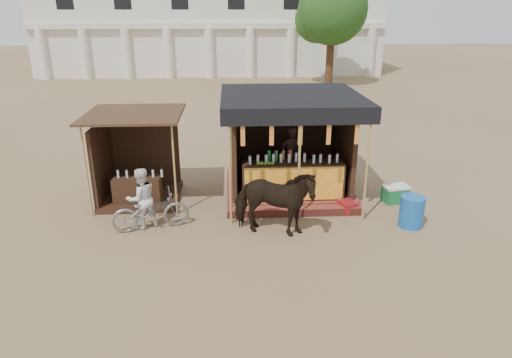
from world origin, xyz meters
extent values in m
plane|color=#846B4C|center=(0.00, 0.00, 0.00)|extent=(120.00, 120.00, 0.00)
cube|color=brown|center=(1.00, 3.50, 0.11)|extent=(3.40, 2.80, 0.22)
cube|color=brown|center=(1.00, 1.95, 0.10)|extent=(3.40, 0.35, 0.20)
cube|color=#342013|center=(1.00, 2.55, 0.69)|extent=(2.60, 0.55, 0.95)
cube|color=orange|center=(1.00, 2.27, 0.69)|extent=(2.50, 0.02, 0.88)
cube|color=#342013|center=(1.00, 4.75, 1.47)|extent=(3.00, 0.12, 2.50)
cube|color=#342013|center=(-0.50, 3.50, 1.47)|extent=(0.12, 2.50, 2.50)
cube|color=#342013|center=(2.50, 3.50, 1.47)|extent=(0.12, 2.50, 2.50)
cube|color=black|center=(1.00, 3.30, 2.75)|extent=(3.60, 3.60, 0.06)
cube|color=black|center=(1.00, 1.52, 2.57)|extent=(3.60, 0.06, 0.36)
cylinder|color=tan|center=(-0.60, 1.55, 1.38)|extent=(0.06, 0.06, 2.75)
cylinder|color=tan|center=(1.00, 1.55, 1.38)|extent=(0.06, 0.06, 2.75)
cylinder|color=tan|center=(2.60, 1.55, 1.38)|extent=(0.06, 0.06, 2.75)
cube|color=red|center=(-0.30, 1.55, 2.20)|extent=(0.10, 0.02, 0.55)
cube|color=red|center=(0.35, 1.55, 2.20)|extent=(0.10, 0.02, 0.55)
cube|color=red|center=(1.00, 1.55, 2.20)|extent=(0.10, 0.02, 0.55)
cube|color=red|center=(1.65, 1.55, 2.20)|extent=(0.10, 0.02, 0.55)
cube|color=red|center=(2.30, 1.55, 2.20)|extent=(0.10, 0.02, 0.55)
imported|color=black|center=(1.07, 3.60, 1.04)|extent=(0.70, 0.59, 1.64)
cube|color=#342013|center=(-3.00, 3.20, 0.07)|extent=(2.00, 2.00, 0.15)
cube|color=#342013|center=(-3.00, 4.15, 1.05)|extent=(1.90, 0.10, 2.10)
cube|color=#342013|center=(-3.95, 3.20, 1.05)|extent=(0.10, 1.90, 2.10)
cube|color=#472D19|center=(-3.00, 3.10, 2.35)|extent=(2.40, 2.40, 0.06)
cylinder|color=tan|center=(-4.05, 2.15, 1.18)|extent=(0.05, 0.05, 2.35)
cylinder|color=tan|center=(-1.95, 2.15, 1.18)|extent=(0.05, 0.05, 2.35)
cube|color=#342013|center=(-3.00, 2.70, 0.40)|extent=(1.20, 0.50, 0.80)
imported|color=black|center=(0.35, 0.90, 0.80)|extent=(2.06, 1.34, 1.60)
imported|color=gray|center=(-2.46, 1.36, 0.46)|extent=(1.86, 1.05, 0.93)
imported|color=silver|center=(-2.65, 1.45, 0.73)|extent=(0.89, 0.83, 1.46)
cylinder|color=#1553A4|center=(3.64, 1.15, 0.37)|extent=(0.60, 0.60, 0.74)
cube|color=maroon|center=(2.33, 2.00, 0.15)|extent=(0.48, 0.52, 0.30)
cube|color=#176A38|center=(3.77, 2.60, 0.20)|extent=(0.68, 0.52, 0.40)
cube|color=white|center=(3.77, 2.60, 0.43)|extent=(0.71, 0.54, 0.06)
cube|color=silver|center=(-2.00, 30.00, 4.00)|extent=(26.00, 7.00, 8.00)
cube|color=silver|center=(-2.00, 26.40, 3.70)|extent=(26.00, 0.50, 0.40)
cylinder|color=silver|center=(-14.00, 26.40, 1.80)|extent=(0.70, 0.70, 3.60)
cylinder|color=silver|center=(-11.00, 26.40, 1.80)|extent=(0.70, 0.70, 3.60)
cylinder|color=silver|center=(-8.00, 26.40, 1.80)|extent=(0.70, 0.70, 3.60)
cylinder|color=silver|center=(-5.00, 26.40, 1.80)|extent=(0.70, 0.70, 3.60)
cylinder|color=silver|center=(-2.00, 26.40, 1.80)|extent=(0.70, 0.70, 3.60)
cylinder|color=silver|center=(1.00, 26.40, 1.80)|extent=(0.70, 0.70, 3.60)
cylinder|color=silver|center=(4.00, 26.40, 1.80)|extent=(0.70, 0.70, 3.60)
cylinder|color=silver|center=(7.00, 26.40, 1.80)|extent=(0.70, 0.70, 3.60)
cylinder|color=silver|center=(10.00, 26.40, 1.80)|extent=(0.70, 0.70, 3.60)
cylinder|color=#382314|center=(6.00, 22.00, 2.00)|extent=(0.50, 0.50, 4.00)
sphere|color=#29521C|center=(6.00, 22.00, 4.80)|extent=(4.40, 4.40, 4.40)
sphere|color=#29521C|center=(5.20, 22.60, 4.20)|extent=(2.99, 2.99, 2.99)
camera|label=1|loc=(-0.57, -8.37, 4.83)|focal=32.00mm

